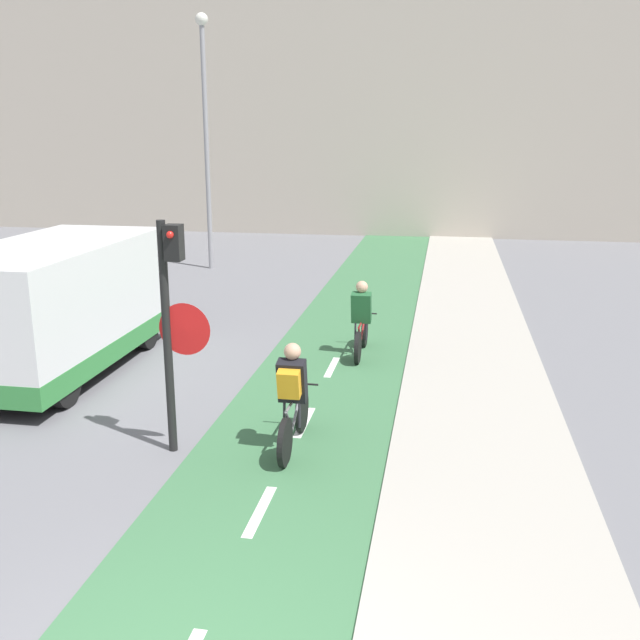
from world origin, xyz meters
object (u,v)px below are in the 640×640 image
cyclist_far (361,322)px  van (54,309)px  street_lamp_far (205,119)px  cyclist_near (293,399)px  traffic_light_pole (172,312)px

cyclist_far → van: size_ratio=0.35×
van → cyclist_far: bearing=19.4°
cyclist_far → street_lamp_far: bearing=125.0°
street_lamp_far → cyclist_far: bearing=-55.0°
street_lamp_far → van: street_lamp_far is taller
cyclist_near → cyclist_far: cyclist_near is taller
cyclist_far → van: bearing=-160.6°
traffic_light_pole → cyclist_far: 5.00m
traffic_light_pole → van: 4.27m
cyclist_near → van: 5.27m
cyclist_far → cyclist_near: bearing=-95.4°
street_lamp_far → traffic_light_pole: bearing=-73.4°
traffic_light_pole → cyclist_near: (1.46, 0.29, -1.17)m
cyclist_far → van: 5.40m
traffic_light_pole → van: (-3.22, 2.70, -0.77)m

